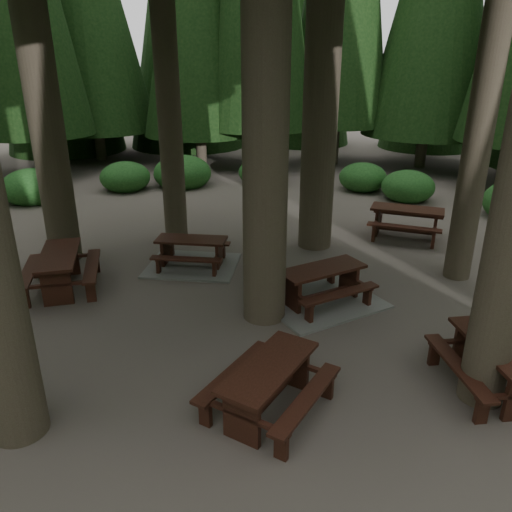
{
  "coord_description": "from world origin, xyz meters",
  "views": [
    {
      "loc": [
        0.31,
        -8.73,
        4.93
      ],
      "look_at": [
        0.65,
        0.72,
        1.1
      ],
      "focal_mm": 35.0,
      "sensor_mm": 36.0,
      "label": 1
    }
  ],
  "objects_px": {
    "picnic_table_a": "(321,291)",
    "picnic_table_c": "(192,257)",
    "picnic_table_b": "(60,266)",
    "picnic_table_f": "(496,360)",
    "picnic_table_d": "(406,218)",
    "picnic_table_e": "(269,381)"
  },
  "relations": [
    {
      "from": "picnic_table_c",
      "to": "picnic_table_e",
      "type": "height_order",
      "value": "picnic_table_e"
    },
    {
      "from": "picnic_table_a",
      "to": "picnic_table_c",
      "type": "relative_size",
      "value": 1.22
    },
    {
      "from": "picnic_table_b",
      "to": "picnic_table_d",
      "type": "bearing_deg",
      "value": -81.74
    },
    {
      "from": "picnic_table_c",
      "to": "picnic_table_f",
      "type": "height_order",
      "value": "picnic_table_f"
    },
    {
      "from": "picnic_table_a",
      "to": "picnic_table_e",
      "type": "relative_size",
      "value": 1.28
    },
    {
      "from": "picnic_table_a",
      "to": "picnic_table_d",
      "type": "height_order",
      "value": "picnic_table_d"
    },
    {
      "from": "picnic_table_b",
      "to": "picnic_table_f",
      "type": "distance_m",
      "value": 8.87
    },
    {
      "from": "picnic_table_a",
      "to": "picnic_table_b",
      "type": "distance_m",
      "value": 5.79
    },
    {
      "from": "picnic_table_a",
      "to": "picnic_table_b",
      "type": "relative_size",
      "value": 1.32
    },
    {
      "from": "picnic_table_a",
      "to": "picnic_table_e",
      "type": "xyz_separation_m",
      "value": [
        -1.32,
        -3.46,
        0.25
      ]
    },
    {
      "from": "picnic_table_f",
      "to": "picnic_table_d",
      "type": "bearing_deg",
      "value": 167.84
    },
    {
      "from": "picnic_table_a",
      "to": "picnic_table_f",
      "type": "height_order",
      "value": "picnic_table_a"
    },
    {
      "from": "picnic_table_b",
      "to": "picnic_table_c",
      "type": "height_order",
      "value": "picnic_table_b"
    },
    {
      "from": "picnic_table_a",
      "to": "picnic_table_c",
      "type": "distance_m",
      "value": 3.56
    },
    {
      "from": "picnic_table_a",
      "to": "picnic_table_b",
      "type": "height_order",
      "value": "picnic_table_b"
    },
    {
      "from": "picnic_table_c",
      "to": "picnic_table_e",
      "type": "xyz_separation_m",
      "value": [
        1.58,
        -5.51,
        0.28
      ]
    },
    {
      "from": "picnic_table_b",
      "to": "picnic_table_f",
      "type": "height_order",
      "value": "picnic_table_b"
    },
    {
      "from": "picnic_table_d",
      "to": "picnic_table_e",
      "type": "height_order",
      "value": "picnic_table_d"
    },
    {
      "from": "picnic_table_b",
      "to": "picnic_table_c",
      "type": "relative_size",
      "value": 0.92
    },
    {
      "from": "picnic_table_d",
      "to": "picnic_table_e",
      "type": "xyz_separation_m",
      "value": [
        -4.41,
        -7.48,
        -0.05
      ]
    },
    {
      "from": "picnic_table_b",
      "to": "picnic_table_e",
      "type": "xyz_separation_m",
      "value": [
        4.4,
        -4.33,
        -0.04
      ]
    },
    {
      "from": "picnic_table_c",
      "to": "picnic_table_f",
      "type": "distance_m",
      "value": 7.25
    }
  ]
}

